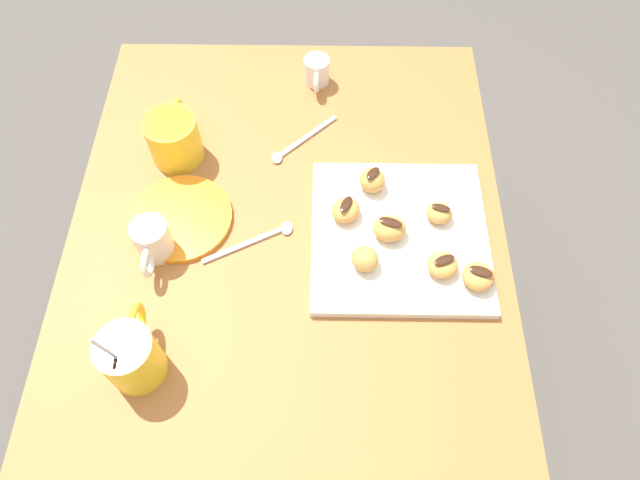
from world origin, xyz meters
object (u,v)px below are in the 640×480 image
(beignet_1, at_px, (372,180))
(beignet_6, at_px, (479,277))
(dining_table, at_px, (289,286))
(pastry_plate_square, at_px, (399,235))
(cream_pitcher_white, at_px, (152,242))
(coffee_mug_yellow_right, at_px, (174,137))
(chocolate_sauce_pitcher, at_px, (317,70))
(beignet_5, at_px, (442,265))
(coffee_mug_yellow_left, at_px, (131,355))
(beignet_3, at_px, (346,210))
(beignet_4, at_px, (439,213))
(saucer_orange_left, at_px, (181,218))
(beignet_0, at_px, (365,259))
(beignet_2, at_px, (390,228))

(beignet_1, distance_m, beignet_6, 0.25)
(dining_table, bearing_deg, pastry_plate_square, -81.08)
(cream_pitcher_white, distance_m, beignet_1, 0.39)
(pastry_plate_square, relative_size, coffee_mug_yellow_right, 2.22)
(chocolate_sauce_pitcher, xyz_separation_m, beignet_6, (-0.46, -0.26, 0.00))
(pastry_plate_square, xyz_separation_m, beignet_5, (-0.07, -0.06, 0.02))
(coffee_mug_yellow_left, height_order, beignet_3, coffee_mug_yellow_left)
(beignet_3, bearing_deg, coffee_mug_yellow_right, 65.11)
(coffee_mug_yellow_left, xyz_separation_m, beignet_5, (0.17, -0.46, -0.02))
(beignet_3, bearing_deg, beignet_6, -120.66)
(chocolate_sauce_pitcher, bearing_deg, beignet_6, -150.30)
(pastry_plate_square, relative_size, beignet_4, 6.72)
(saucer_orange_left, height_order, beignet_3, beignet_3)
(beignet_1, bearing_deg, cream_pitcher_white, 110.19)
(dining_table, distance_m, beignet_3, 0.20)
(coffee_mug_yellow_left, height_order, beignet_4, coffee_mug_yellow_left)
(coffee_mug_yellow_right, height_order, beignet_3, coffee_mug_yellow_right)
(beignet_0, height_order, beignet_6, beignet_0)
(beignet_5, bearing_deg, beignet_0, 86.41)
(dining_table, height_order, beignet_3, beignet_3)
(pastry_plate_square, bearing_deg, chocolate_sauce_pitcher, 21.42)
(coffee_mug_yellow_right, xyz_separation_m, cream_pitcher_white, (-0.22, 0.01, -0.01))
(dining_table, bearing_deg, beignet_2, -80.85)
(pastry_plate_square, xyz_separation_m, coffee_mug_yellow_left, (-0.23, 0.40, 0.04))
(beignet_2, bearing_deg, chocolate_sauce_pitcher, 18.73)
(pastry_plate_square, distance_m, beignet_6, 0.15)
(saucer_orange_left, bearing_deg, beignet_5, -102.95)
(beignet_0, height_order, beignet_5, beignet_0)
(coffee_mug_yellow_left, distance_m, beignet_5, 0.49)
(dining_table, xyz_separation_m, beignet_2, (0.03, -0.17, 0.16))
(beignet_2, relative_size, beignet_6, 1.05)
(chocolate_sauce_pitcher, bearing_deg, coffee_mug_yellow_right, 127.50)
(beignet_1, relative_size, beignet_4, 1.10)
(beignet_1, xyz_separation_m, beignet_3, (-0.06, 0.05, -0.00))
(pastry_plate_square, distance_m, beignet_5, 0.10)
(coffee_mug_yellow_right, relative_size, beignet_3, 2.60)
(coffee_mug_yellow_left, height_order, beignet_1, coffee_mug_yellow_left)
(beignet_1, bearing_deg, pastry_plate_square, -155.04)
(beignet_4, bearing_deg, cream_pitcher_white, 98.26)
(coffee_mug_yellow_left, distance_m, beignet_4, 0.54)
(saucer_orange_left, relative_size, beignet_0, 3.85)
(beignet_2, bearing_deg, beignet_4, -68.43)
(coffee_mug_yellow_right, relative_size, beignet_0, 2.87)
(coffee_mug_yellow_left, relative_size, beignet_0, 3.23)
(dining_table, relative_size, beignet_4, 23.12)
(beignet_2, distance_m, beignet_6, 0.16)
(beignet_2, bearing_deg, beignet_6, -122.49)
(chocolate_sauce_pitcher, xyz_separation_m, beignet_1, (-0.28, -0.10, 0.00))
(chocolate_sauce_pitcher, xyz_separation_m, beignet_0, (-0.44, -0.09, 0.00))
(pastry_plate_square, distance_m, beignet_3, 0.10)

